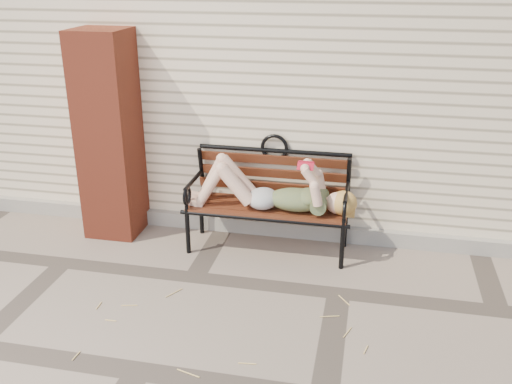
# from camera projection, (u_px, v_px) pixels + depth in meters

# --- Properties ---
(ground) EXTENTS (80.00, 80.00, 0.00)m
(ground) POSITION_uv_depth(u_px,v_px,m) (339.00, 293.00, 4.73)
(ground) COLOR gray
(ground) RESTS_ON ground
(house_wall) EXTENTS (8.00, 4.00, 3.00)m
(house_wall) POSITION_uv_depth(u_px,v_px,m) (364.00, 55.00, 6.88)
(house_wall) COLOR beige
(house_wall) RESTS_ON ground
(foundation_strip) EXTENTS (8.00, 0.10, 0.15)m
(foundation_strip) POSITION_uv_depth(u_px,v_px,m) (346.00, 234.00, 5.58)
(foundation_strip) COLOR #9C958C
(foundation_strip) RESTS_ON ground
(brick_pillar) EXTENTS (0.50, 0.50, 2.00)m
(brick_pillar) POSITION_uv_depth(u_px,v_px,m) (109.00, 136.00, 5.47)
(brick_pillar) COLOR maroon
(brick_pillar) RESTS_ON ground
(garden_bench) EXTENTS (1.62, 0.65, 1.05)m
(garden_bench) POSITION_uv_depth(u_px,v_px,m) (270.00, 188.00, 5.32)
(garden_bench) COLOR black
(garden_bench) RESTS_ON ground
(reading_woman) EXTENTS (1.53, 0.35, 0.48)m
(reading_woman) POSITION_uv_depth(u_px,v_px,m) (269.00, 190.00, 5.19)
(reading_woman) COLOR #0B354E
(reading_woman) RESTS_ON ground
(straw_scatter) EXTENTS (2.50, 1.57, 0.01)m
(straw_scatter) POSITION_uv_depth(u_px,v_px,m) (314.00, 335.00, 4.20)
(straw_scatter) COLOR #E2BE6E
(straw_scatter) RESTS_ON ground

